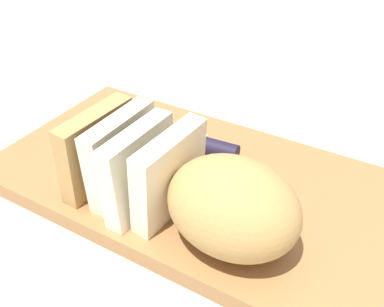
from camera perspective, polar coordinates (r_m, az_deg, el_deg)
ground_plane at (r=0.52m, az=-0.00°, el=-4.55°), size 3.00×3.00×0.00m
cutting_board at (r=0.51m, az=-0.00°, el=-3.67°), size 0.47×0.26×0.02m
bread_loaf at (r=0.42m, az=-0.36°, el=-4.57°), size 0.25×0.12×0.09m
bread_knife at (r=0.54m, az=-0.10°, el=1.31°), size 0.24×0.04×0.02m
crumb_near_knife at (r=0.48m, az=0.72°, el=-4.94°), size 0.00×0.00×0.00m
crumb_near_loaf at (r=0.53m, az=3.07°, el=-0.62°), size 0.01×0.01×0.01m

